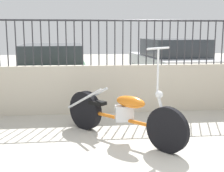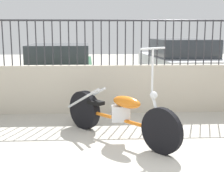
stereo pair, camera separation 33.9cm
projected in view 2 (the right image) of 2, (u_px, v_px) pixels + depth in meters
The scene contains 5 objects.
low_wall at pixel (133, 89), 6.53m from camera, with size 8.37×0.18×0.99m.
fence_railing at pixel (133, 36), 6.34m from camera, with size 8.37×0.04×0.92m.
motorcycle_orange at pixel (113, 113), 4.94m from camera, with size 1.67×1.83×1.47m.
car_green at pixel (61, 67), 8.91m from camera, with size 1.88×4.38×1.33m.
car_silver at pixel (180, 63), 9.55m from camera, with size 2.03×4.12×1.46m.
Camera 2 is at (-0.76, -3.41, 1.67)m, focal length 50.00 mm.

